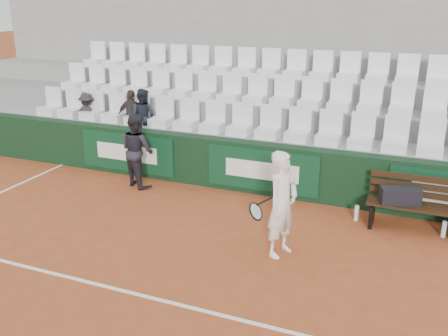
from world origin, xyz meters
TOP-DOWN VIEW (x-y plane):
  - ground at (0.00, 0.00)m, footprint 80.00×80.00m
  - court_baseline at (0.00, 0.00)m, footprint 18.00×0.06m
  - back_barrier at (0.07, 3.99)m, footprint 18.00×0.34m
  - grandstand_tier_front at (0.00, 4.62)m, footprint 18.00×0.95m
  - grandstand_tier_mid at (0.00, 5.58)m, footprint 18.00×0.95m
  - grandstand_tier_back at (0.00, 6.53)m, footprint 18.00×0.95m
  - grandstand_rear_wall at (0.00, 7.15)m, footprint 18.00×0.30m
  - seat_row_front at (0.00, 4.45)m, footprint 11.90×0.44m
  - seat_row_mid at (0.00, 5.40)m, footprint 11.90×0.44m
  - seat_row_back at (0.00, 6.35)m, footprint 11.90×0.44m
  - bench_left at (2.57, 3.35)m, footprint 1.50×0.56m
  - sports_bag_left at (2.33, 3.32)m, footprint 0.68×0.45m
  - water_bottle_near at (1.66, 3.37)m, footprint 0.08×0.08m
  - water_bottle_far at (3.05, 3.27)m, footprint 0.08×0.08m
  - tennis_player at (0.77, 1.76)m, footprint 0.77×0.68m
  - ball_kid at (-2.69, 3.43)m, footprint 0.90×0.82m
  - spectator_a at (-4.66, 4.50)m, footprint 0.66×0.38m
  - spectator_b at (-3.45, 4.50)m, footprint 0.73×0.40m
  - spectator_c at (-3.18, 4.50)m, footprint 0.61×0.48m

SIDE VIEW (x-z plane):
  - ground at x=0.00m, z-range 0.00..0.00m
  - court_baseline at x=0.00m, z-range 0.00..0.01m
  - water_bottle_far at x=3.05m, z-range 0.00..0.27m
  - water_bottle_near at x=1.66m, z-range 0.00..0.27m
  - bench_left at x=2.57m, z-range 0.00..0.45m
  - grandstand_tier_front at x=0.00m, z-range 0.00..1.00m
  - back_barrier at x=0.07m, z-range 0.00..1.00m
  - sports_bag_left at x=2.33m, z-range 0.45..0.72m
  - grandstand_tier_mid at x=0.00m, z-range 0.00..1.45m
  - ball_kid at x=-2.69m, z-range 0.00..1.49m
  - tennis_player at x=0.77m, z-range 0.00..1.60m
  - grandstand_tier_back at x=0.00m, z-range 0.00..1.90m
  - seat_row_front at x=0.00m, z-range 1.00..1.63m
  - spectator_a at x=-4.66m, z-range 1.00..2.02m
  - spectator_b at x=-3.45m, z-range 1.00..2.17m
  - spectator_c at x=-3.18m, z-range 1.00..2.22m
  - seat_row_mid at x=0.00m, z-range 1.45..2.08m
  - grandstand_rear_wall at x=0.00m, z-range 0.00..4.40m
  - seat_row_back at x=0.00m, z-range 1.90..2.53m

